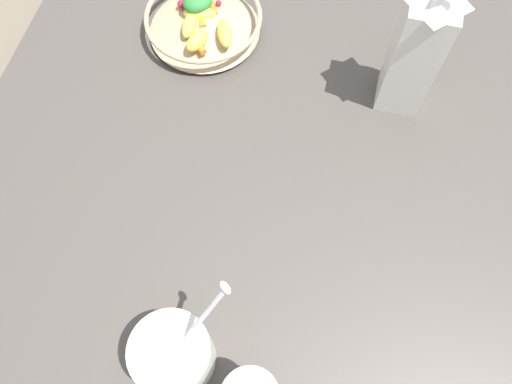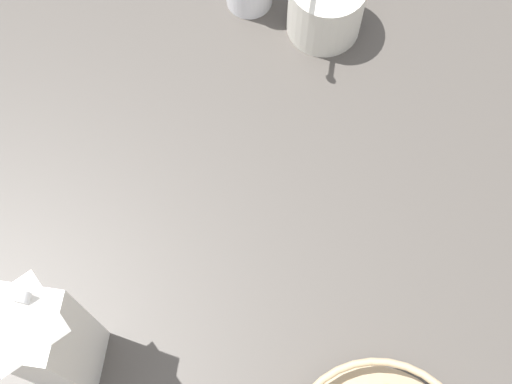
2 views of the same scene
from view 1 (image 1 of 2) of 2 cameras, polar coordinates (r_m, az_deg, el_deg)
ground_plane at (r=0.96m, az=2.06°, el=3.04°), size 6.00×6.00×0.00m
countertop at (r=0.94m, az=2.10°, el=3.52°), size 1.15×1.15×0.04m
fruit_bowl at (r=1.08m, az=-6.01°, el=18.80°), size 0.24×0.24×0.08m
milk_carton at (r=0.92m, az=18.02°, el=15.48°), size 0.08×0.08×0.29m
yogurt_tub at (r=0.77m, az=-9.41°, el=-17.80°), size 0.14×0.15×0.23m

